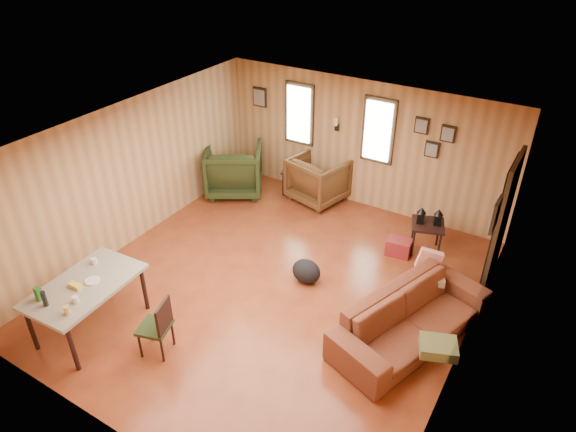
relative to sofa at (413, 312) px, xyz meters
The scene contains 11 objects.
room 2.09m from the sofa, behind, with size 5.54×6.04×2.44m.
sofa is the anchor object (origin of this frame).
recliner_brown 3.87m from the sofa, 136.55° to the left, with size 0.95×0.89×0.98m, color #513218.
recliner_green 4.85m from the sofa, 154.69° to the left, with size 1.05×0.99×1.08m, color #242E15.
end_table 4.26m from the sofa, 141.27° to the left, with size 0.59×0.56×0.63m.
side_table 2.12m from the sofa, 103.02° to the left, with size 0.65×0.65×0.82m.
cooler 1.95m from the sofa, 115.05° to the left, with size 0.42×0.32×0.28m.
backpack 1.81m from the sofa, 169.62° to the left, with size 0.53×0.46×0.39m.
sofa_pillows 0.31m from the sofa, 48.28° to the left, with size 1.07×1.86×0.38m.
dining_table 4.28m from the sofa, 151.27° to the right, with size 0.96×1.52×0.97m.
dining_chair 3.25m from the sofa, 144.51° to the right, with size 0.47×0.47×0.83m.
Camera 1 is at (3.31, -5.07, 5.00)m, focal length 32.00 mm.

